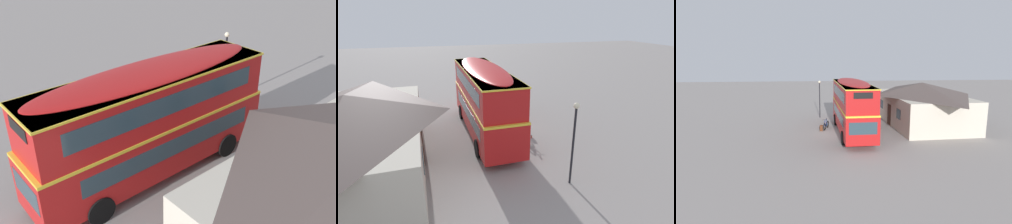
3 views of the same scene
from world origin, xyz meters
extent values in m
plane|color=gray|center=(0.00, 0.00, 0.00)|extent=(120.00, 120.00, 0.00)
cylinder|color=black|center=(3.29, 2.68, 0.55)|extent=(1.11, 0.30, 1.10)
cylinder|color=black|center=(3.34, 0.30, 0.55)|extent=(1.11, 0.30, 1.10)
cylinder|color=black|center=(-3.35, 2.54, 0.55)|extent=(1.11, 0.30, 1.10)
cylinder|color=black|center=(-3.30, 0.16, 0.55)|extent=(1.11, 0.30, 1.10)
cube|color=red|center=(0.00, 1.42, 1.52)|extent=(10.76, 2.73, 2.10)
cube|color=yellow|center=(0.00, 1.42, 2.60)|extent=(10.78, 2.75, 0.12)
cube|color=red|center=(0.00, 1.42, 3.58)|extent=(10.44, 2.67, 1.90)
ellipsoid|color=red|center=(0.00, 1.42, 4.61)|extent=(10.22, 2.61, 0.36)
cube|color=#2D424C|center=(5.33, 1.53, 1.77)|extent=(0.10, 2.05, 0.90)
cube|color=black|center=(5.19, 1.53, 4.10)|extent=(0.09, 1.38, 0.44)
cube|color=#2D424C|center=(-0.18, 0.17, 1.82)|extent=(8.35, 0.22, 0.76)
cube|color=#2D424C|center=(0.02, 0.20, 3.73)|extent=(8.78, 0.23, 0.80)
cube|color=#2D424C|center=(-0.23, 2.65, 1.82)|extent=(8.35, 0.22, 0.76)
cube|color=#2D424C|center=(-0.03, 2.63, 3.73)|extent=(8.78, 0.23, 0.80)
cube|color=yellow|center=(0.00, 1.42, 4.49)|extent=(10.55, 2.75, 0.08)
torus|color=black|center=(-1.29, -1.01, 0.34)|extent=(0.67, 0.29, 0.68)
torus|color=black|center=(-2.26, -0.70, 0.34)|extent=(0.67, 0.29, 0.68)
cylinder|color=#B2B2B7|center=(-1.29, -1.01, 0.34)|extent=(0.08, 0.11, 0.05)
cylinder|color=#B2B2B7|center=(-2.26, -0.70, 0.34)|extent=(0.08, 0.11, 0.05)
cylinder|color=#234C99|center=(-1.55, -0.93, 0.61)|extent=(0.45, 0.18, 0.67)
cylinder|color=#234C99|center=(-1.62, -0.91, 0.93)|extent=(0.55, 0.21, 0.05)
cylinder|color=#234C99|center=(-1.82, -0.84, 0.60)|extent=(0.18, 0.09, 0.65)
cylinder|color=#234C99|center=(-2.01, -0.78, 0.31)|extent=(0.52, 0.19, 0.09)
cylinder|color=#234C99|center=(-2.08, -0.76, 0.63)|extent=(0.40, 0.15, 0.60)
cylinder|color=#234C99|center=(-1.32, -1.01, 0.64)|extent=(0.10, 0.06, 0.60)
cylinder|color=black|center=(-1.35, -1.00, 0.98)|extent=(0.17, 0.45, 0.03)
ellipsoid|color=black|center=(-1.91, -0.81, 0.95)|extent=(0.28, 0.18, 0.06)
cube|color=red|center=(-2.29, -0.86, 0.36)|extent=(0.31, 0.22, 0.32)
cylinder|color=silver|center=(-1.55, -0.93, 0.61)|extent=(0.07, 0.07, 0.18)
cube|color=#592D19|center=(-1.09, -1.34, 0.26)|extent=(0.33, 0.28, 0.51)
ellipsoid|color=#592D19|center=(-1.09, -1.34, 0.51)|extent=(0.32, 0.26, 0.10)
cube|color=#3E2011|center=(-1.08, -1.19, 0.18)|extent=(0.23, 0.05, 0.18)
cylinder|color=black|center=(-1.19, -1.47, 0.26)|extent=(0.04, 0.04, 0.41)
cylinder|color=black|center=(-1.01, -1.48, 0.26)|extent=(0.04, 0.04, 0.41)
cylinder|color=#D84C33|center=(-1.83, -1.43, 0.10)|extent=(0.07, 0.07, 0.19)
cylinder|color=black|center=(-1.83, -1.43, 0.21)|extent=(0.04, 0.04, 0.03)
cube|color=beige|center=(-3.10, 8.99, 1.52)|extent=(11.95, 7.10, 3.04)
pyramid|color=brown|center=(-3.10, 8.99, 3.65)|extent=(12.36, 7.52, 1.22)
cube|color=#3D2319|center=(-3.00, 5.60, 1.05)|extent=(1.10, 0.07, 2.10)
cube|color=#2D424C|center=(-5.93, 5.51, 1.67)|extent=(1.10, 0.07, 0.90)
cube|color=#2D424C|center=(-0.06, 5.69, 1.67)|extent=(1.10, 0.07, 0.90)
cylinder|color=black|center=(-7.21, -1.37, 1.98)|extent=(0.11, 0.11, 3.95)
sphere|color=#F2E5BF|center=(-7.21, -1.37, 4.07)|extent=(0.28, 0.28, 0.28)
camera|label=1|loc=(7.98, 12.28, 10.07)|focal=40.92mm
camera|label=2|loc=(-17.34, 4.86, 7.90)|focal=28.72mm
camera|label=3|loc=(24.30, -1.72, 6.64)|focal=29.86mm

